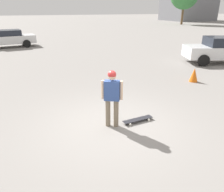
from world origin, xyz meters
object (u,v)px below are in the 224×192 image
car_parked_near (219,50)px  car_parked_far (8,38)px  skateboard (138,119)px  traffic_cone (194,75)px  person (112,94)px

car_parked_near → car_parked_far: (10.89, 12.45, -0.05)m
skateboard → car_parked_near: size_ratio=0.22×
skateboard → traffic_cone: (2.55, -4.15, 0.25)m
person → car_parked_near: person is taller
car_parked_near → traffic_cone: size_ratio=6.87×
car_parked_near → person: bearing=48.6°
car_parked_near → car_parked_far: size_ratio=0.93×
person → car_parked_far: (15.93, 3.57, -0.23)m
traffic_cone → car_parked_near: bearing=-57.2°
skateboard → car_parked_near: 9.57m
person → traffic_cone: person is taller
person → skateboard: size_ratio=1.70×
traffic_cone → car_parked_far: bearing=32.4°
person → traffic_cone: size_ratio=2.60×
person → skateboard: person is taller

